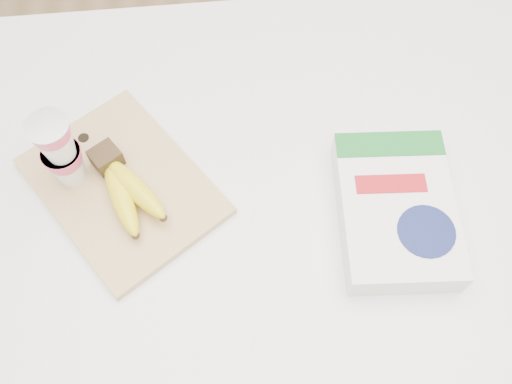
% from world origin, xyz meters
% --- Properties ---
extents(room, '(4.00, 4.00, 4.00)m').
position_xyz_m(room, '(0.00, 0.00, 1.35)').
color(room, tan).
rests_on(room, ground).
extents(table, '(1.35, 0.90, 1.02)m').
position_xyz_m(table, '(0.00, 0.00, 0.51)').
color(table, white).
rests_on(table, ground).
extents(cutting_board, '(0.39, 0.42, 0.02)m').
position_xyz_m(cutting_board, '(-0.22, 0.01, 1.02)').
color(cutting_board, tan).
rests_on(cutting_board, table).
extents(bananas, '(0.15, 0.19, 0.06)m').
position_xyz_m(bananas, '(-0.21, -0.01, 1.05)').
color(bananas, '#382816').
rests_on(bananas, cutting_board).
extents(yogurt_stack, '(0.07, 0.07, 0.16)m').
position_xyz_m(yogurt_stack, '(-0.30, 0.03, 1.12)').
color(yogurt_stack, white).
rests_on(yogurt_stack, cutting_board).
extents(cereal_box, '(0.20, 0.29, 0.06)m').
position_xyz_m(cereal_box, '(0.24, -0.10, 1.05)').
color(cereal_box, white).
rests_on(cereal_box, table).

